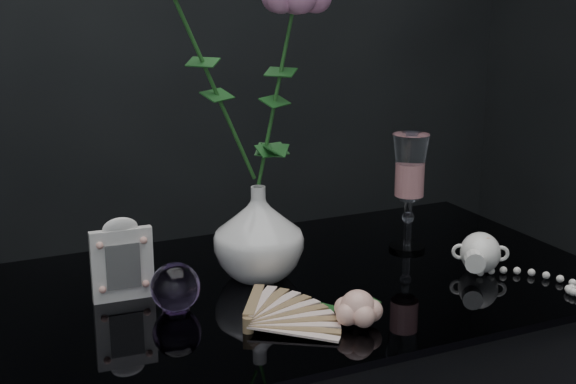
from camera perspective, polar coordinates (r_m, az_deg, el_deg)
name	(u,v)px	position (r m, az deg, el deg)	size (l,w,h in m)	color
vase	(259,233)	(1.30, -2.11, -2.91)	(0.15, 0.15, 0.15)	white
wine_glass	(409,193)	(1.44, 8.61, -0.05)	(0.07, 0.07, 0.21)	white
picture_frame	(122,259)	(1.24, -11.73, -4.68)	(0.10, 0.07, 0.13)	white
paperweight	(175,287)	(1.20, -8.01, -6.71)	(0.07, 0.07, 0.07)	#926EB2
paper_fan	(248,323)	(1.13, -2.85, -9.31)	(0.26, 0.20, 0.03)	#FFF4CB
loose_rose	(358,308)	(1.15, 4.98, -8.21)	(0.12, 0.15, 0.05)	#F6B29F
pearl_jar	(480,251)	(1.38, 13.52, -4.09)	(0.23, 0.24, 0.07)	white
roses	(238,59)	(1.22, -3.54, 9.41)	(0.30, 0.12, 0.42)	beige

